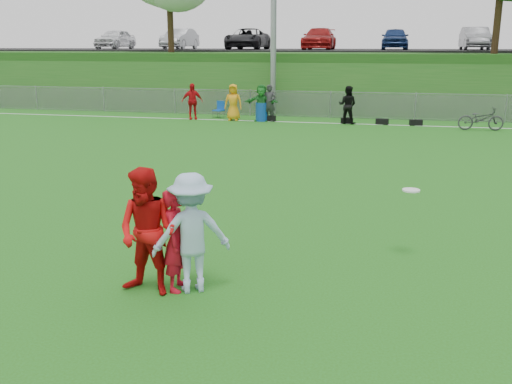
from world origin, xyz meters
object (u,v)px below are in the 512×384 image
(player_red_left, at_px, (177,240))
(player_red_center, at_px, (148,232))
(player_blue, at_px, (191,233))
(frisbee, at_px, (411,190))
(bicycle, at_px, (481,119))
(recycling_bin, at_px, (262,112))

(player_red_left, bearing_deg, player_red_center, 118.90)
(player_blue, height_order, frisbee, player_blue)
(player_blue, height_order, bicycle, player_blue)
(player_red_center, distance_m, frisbee, 4.42)
(player_red_center, height_order, frisbee, player_red_center)
(player_red_center, relative_size, player_blue, 1.05)
(player_red_center, relative_size, frisbee, 6.30)
(player_red_left, xyz_separation_m, recycling_bin, (-2.73, 18.67, -0.34))
(frisbee, distance_m, recycling_bin, 17.60)
(player_red_left, distance_m, player_blue, 0.26)
(player_red_left, distance_m, frisbee, 4.02)
(player_red_left, relative_size, frisbee, 5.17)
(player_red_center, xyz_separation_m, player_blue, (0.57, 0.23, -0.05))
(player_red_center, bearing_deg, player_blue, 31.42)
(frisbee, bearing_deg, recycling_bin, 110.26)
(player_blue, height_order, recycling_bin, player_blue)
(player_blue, relative_size, frisbee, 5.99)
(frisbee, height_order, bicycle, frisbee)
(player_blue, xyz_separation_m, bicycle, (6.58, 17.79, -0.41))
(bicycle, bearing_deg, player_blue, 156.44)
(player_red_center, xyz_separation_m, recycling_bin, (-2.38, 18.89, -0.50))
(bicycle, bearing_deg, player_red_center, 155.09)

